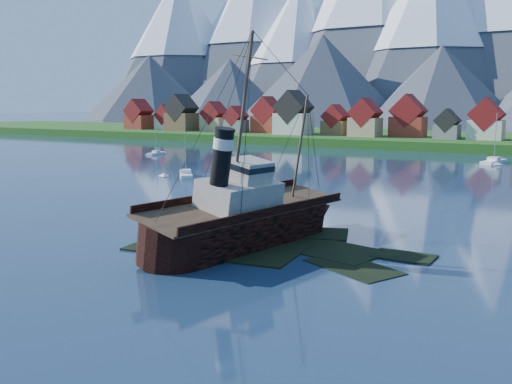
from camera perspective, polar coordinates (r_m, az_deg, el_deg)
The scene contains 9 objects.
ground at distance 60.71m, azimuth -0.61°, elevation -5.64°, with size 1400.00×1400.00×0.00m, color #1B304C.
shoal at distance 61.72m, azimuth 1.85°, elevation -5.73°, with size 31.71×21.24×1.14m.
shore_bank at distance 222.68m, azimuth 23.08°, elevation 4.28°, with size 600.00×80.00×3.20m, color #204614.
seawall at distance 185.23m, azimuth 21.40°, elevation 3.58°, with size 600.00×2.50×2.00m, color #3F3D38.
town at distance 212.16m, azimuth 13.60°, elevation 6.98°, with size 250.96×16.69×17.30m.
tugboat_wreck at distance 62.62m, azimuth -0.64°, elevation -2.40°, with size 6.91×29.79×23.60m.
sailboat_a at distance 120.56m, azimuth -7.02°, elevation 1.70°, with size 7.89×8.67×11.47m.
sailboat_b at distance 172.23m, azimuth -9.95°, elevation 3.79°, with size 3.00×7.76×10.96m.
sailboat_e at distance 157.40m, azimuth 22.70°, elevation 2.77°, with size 5.10×11.77×13.26m.
Camera 1 is at (30.87, -50.00, 15.27)m, focal length 40.00 mm.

